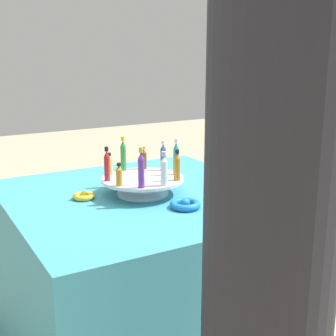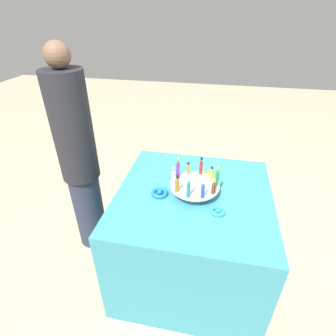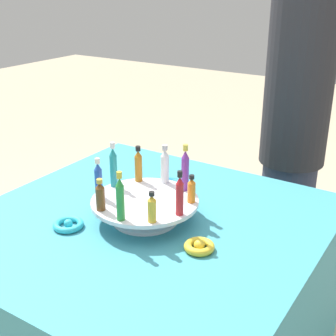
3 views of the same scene
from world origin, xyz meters
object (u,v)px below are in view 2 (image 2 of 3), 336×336
object	(u,v)px
ribbon_bow_gold	(206,175)
bottle_teal	(188,188)
bottle_purple	(178,168)
bottle_clear	(173,176)
bottle_amber	(177,184)
person_figure	(79,160)
bottle_red	(201,166)
bottle_orange	(188,169)
ribbon_bow_blue	(159,193)
bottle_blue	(203,190)
bottle_gold	(212,173)
bottle_brown	(214,187)
ribbon_bow_teal	(218,211)
display_stand	(194,188)
bottle_green	(217,177)

from	to	relation	value
ribbon_bow_gold	bottle_teal	bearing A→B (deg)	166.63
bottle_purple	bottle_clear	size ratio (longest dim) A/B	1.18
bottle_amber	person_figure	world-z (taller)	person_figure
person_figure	bottle_red	bearing A→B (deg)	8.68
bottle_orange	ribbon_bow_blue	distance (m)	0.26
bottle_blue	bottle_gold	size ratio (longest dim) A/B	1.40
bottle_orange	person_figure	xyz separation A→B (m)	(0.03, 0.84, -0.04)
bottle_amber	bottle_clear	bearing A→B (deg)	25.58
bottle_purple	bottle_gold	bearing A→B (deg)	-82.42
bottle_brown	ribbon_bow_teal	xyz separation A→B (m)	(-0.10, -0.04, -0.10)
bottle_amber	ribbon_bow_gold	bearing A→B (deg)	-26.86
ribbon_bow_teal	person_figure	size ratio (longest dim) A/B	0.05
bottle_red	ribbon_bow_gold	xyz separation A→B (m)	(0.09, -0.03, -0.12)
display_stand	bottle_green	world-z (taller)	bottle_green
display_stand	person_figure	world-z (taller)	person_figure
bottle_clear	ribbon_bow_gold	bearing A→B (deg)	-39.53
bottle_gold	bottle_clear	bearing A→B (deg)	115.58
ribbon_bow_blue	bottle_green	bearing A→B (deg)	-77.90
bottle_green	display_stand	bearing A→B (deg)	97.58
bottle_purple	bottle_orange	size ratio (longest dim) A/B	1.75
bottle_blue	person_figure	size ratio (longest dim) A/B	0.08
bottle_gold	bottle_red	size ratio (longest dim) A/B	0.68
bottle_teal	bottle_green	xyz separation A→B (m)	(0.16, -0.16, -0.00)
bottle_orange	bottle_clear	bearing A→B (deg)	151.58
bottle_red	bottle_brown	bearing A→B (deg)	-154.42
display_stand	ribbon_bow_teal	bearing A→B (deg)	-135.15
bottle_amber	ribbon_bow_blue	xyz separation A→B (m)	(0.04, 0.12, -0.11)
bottle_blue	bottle_orange	distance (m)	0.28
bottle_teal	bottle_blue	world-z (taller)	bottle_teal
bottle_brown	bottle_gold	size ratio (longest dim) A/B	1.07
bottle_clear	ribbon_bow_gold	size ratio (longest dim) A/B	1.51
bottle_amber	bottle_green	size ratio (longest dim) A/B	0.84
bottle_blue	person_figure	bearing A→B (deg)	73.76
bottle_green	bottle_orange	xyz separation A→B (m)	(0.11, 0.20, -0.03)
ribbon_bow_blue	ribbon_bow_teal	world-z (taller)	ribbon_bow_blue
bottle_teal	bottle_purple	bearing A→B (deg)	25.58
bottle_brown	person_figure	distance (m)	1.05
bottle_green	bottle_gold	size ratio (longest dim) A/B	1.60
display_stand	bottle_amber	xyz separation A→B (m)	(-0.10, 0.10, 0.08)
bottle_red	bottle_green	bearing A→B (deg)	-136.42
bottle_purple	bottle_brown	bearing A→B (deg)	-118.42
bottle_teal	bottle_red	world-z (taller)	bottle_teal
bottle_amber	bottle_orange	world-z (taller)	bottle_amber
ribbon_bow_blue	display_stand	bearing A→B (deg)	-75.15
bottle_blue	ribbon_bow_teal	bearing A→B (deg)	-110.07
display_stand	bottle_blue	distance (m)	0.16
bottle_teal	bottle_gold	xyz separation A→B (m)	(0.23, -0.13, -0.03)
bottle_purple	bottle_blue	world-z (taller)	bottle_purple
bottle_blue	ribbon_bow_teal	size ratio (longest dim) A/B	1.37
bottle_blue	bottle_gold	distance (m)	0.23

